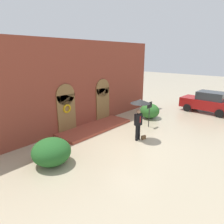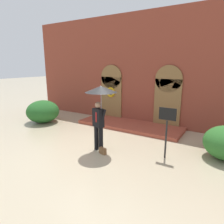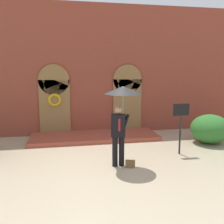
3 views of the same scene
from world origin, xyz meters
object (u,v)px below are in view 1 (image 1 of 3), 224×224
(shrub_right, at_px, (150,111))
(parked_car, at_px, (208,102))
(handbag, at_px, (143,137))
(sign_post, at_px, (149,110))
(shrub_left, at_px, (51,152))
(person_with_umbrella, at_px, (140,107))

(shrub_right, distance_m, parked_car, 5.40)
(handbag, xyz_separation_m, shrub_right, (3.69, 1.84, 0.45))
(sign_post, xyz_separation_m, parked_car, (6.34, -1.82, -0.28))
(sign_post, relative_size, shrub_right, 1.16)
(handbag, distance_m, shrub_right, 4.15)
(sign_post, height_order, shrub_left, sign_post)
(shrub_left, xyz_separation_m, parked_car, (13.29, -2.57, 0.28))
(shrub_right, bearing_deg, shrub_left, -178.38)
(handbag, xyz_separation_m, sign_post, (1.95, 0.85, 1.05))
(handbag, distance_m, sign_post, 2.37)
(shrub_left, relative_size, shrub_right, 1.15)
(shrub_left, height_order, shrub_right, shrub_left)
(person_with_umbrella, distance_m, handbag, 1.83)
(person_with_umbrella, distance_m, parked_car, 8.65)
(person_with_umbrella, distance_m, shrub_left, 5.15)
(person_with_umbrella, xyz_separation_m, shrub_right, (3.90, 1.64, -1.35))
(handbag, height_order, shrub_left, shrub_left)
(sign_post, relative_size, parked_car, 0.42)
(person_with_umbrella, relative_size, shrub_left, 1.38)
(shrub_left, bearing_deg, sign_post, -6.11)
(shrub_left, distance_m, shrub_right, 8.69)
(handbag, bearing_deg, person_with_umbrella, 152.85)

